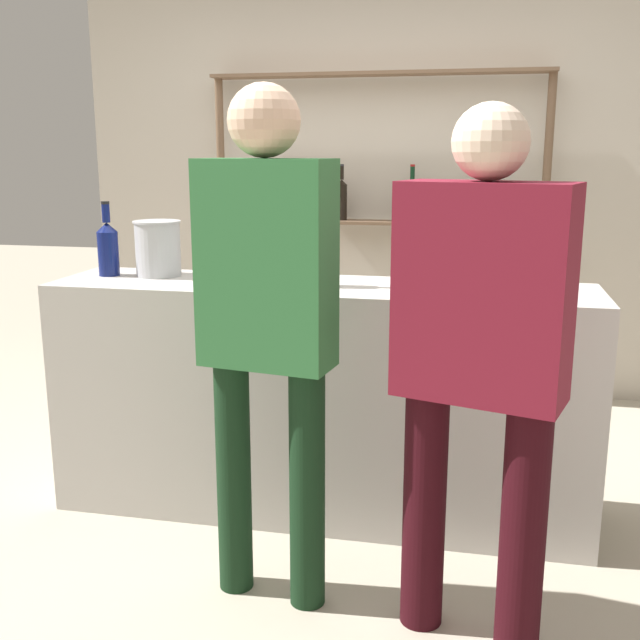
% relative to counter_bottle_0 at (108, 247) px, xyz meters
% --- Properties ---
extents(ground_plane, '(16.00, 16.00, 0.00)m').
position_rel_counter_bottle_0_xyz_m(ground_plane, '(0.95, -0.04, -1.11)').
color(ground_plane, '#B2A893').
extents(bar_counter, '(2.23, 0.52, 0.99)m').
position_rel_counter_bottle_0_xyz_m(bar_counter, '(0.95, -0.04, -0.62)').
color(bar_counter, '#B7B2AD').
rests_on(bar_counter, ground_plane).
extents(back_wall, '(3.83, 0.12, 2.80)m').
position_rel_counter_bottle_0_xyz_m(back_wall, '(0.95, 1.82, 0.29)').
color(back_wall, '#B2A899').
rests_on(back_wall, ground_plane).
extents(back_shelf, '(2.05, 0.18, 1.97)m').
position_rel_counter_bottle_0_xyz_m(back_shelf, '(0.94, 1.64, 0.18)').
color(back_shelf, brown).
rests_on(back_shelf, ground_plane).
extents(counter_bottle_0, '(0.09, 0.09, 0.32)m').
position_rel_counter_bottle_0_xyz_m(counter_bottle_0, '(0.00, 0.00, 0.00)').
color(counter_bottle_0, '#0F1956').
rests_on(counter_bottle_0, bar_counter).
extents(counter_bottle_1, '(0.07, 0.07, 0.34)m').
position_rel_counter_bottle_0_xyz_m(counter_bottle_1, '(0.58, -0.10, 0.01)').
color(counter_bottle_1, black).
rests_on(counter_bottle_1, bar_counter).
extents(counter_bottle_2, '(0.08, 0.08, 0.35)m').
position_rel_counter_bottle_0_xyz_m(counter_bottle_2, '(0.98, -0.07, 0.01)').
color(counter_bottle_2, silver).
rests_on(counter_bottle_2, bar_counter).
extents(wine_glass, '(0.08, 0.08, 0.14)m').
position_rel_counter_bottle_0_xyz_m(wine_glass, '(1.81, -0.17, -0.02)').
color(wine_glass, silver).
rests_on(wine_glass, bar_counter).
extents(ice_bucket, '(0.20, 0.20, 0.24)m').
position_rel_counter_bottle_0_xyz_m(ice_bucket, '(0.22, 0.04, -0.00)').
color(ice_bucket, '#B2B2B7').
rests_on(ice_bucket, bar_counter).
extents(cork_jar, '(0.10, 0.10, 0.15)m').
position_rel_counter_bottle_0_xyz_m(cork_jar, '(0.84, -0.15, -0.05)').
color(cork_jar, silver).
rests_on(cork_jar, bar_counter).
extents(customer_center, '(0.45, 0.25, 1.72)m').
position_rel_counter_bottle_0_xyz_m(customer_center, '(0.92, -0.71, -0.09)').
color(customer_center, black).
rests_on(customer_center, ground_plane).
extents(customer_right, '(0.53, 0.35, 1.65)m').
position_rel_counter_bottle_0_xyz_m(customer_right, '(1.59, -0.80, -0.15)').
color(customer_right, black).
rests_on(customer_right, ground_plane).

